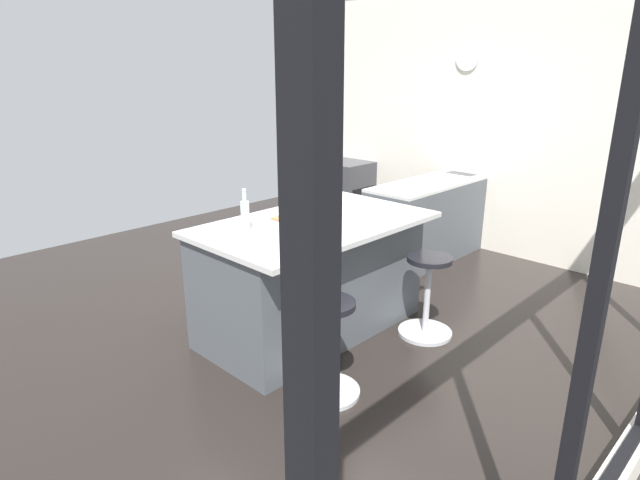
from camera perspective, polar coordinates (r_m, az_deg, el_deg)
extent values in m
plane|color=black|center=(4.75, -0.75, -8.16)|extent=(7.27, 7.27, 0.00)
cube|color=silver|center=(3.65, 30.94, -18.21)|extent=(5.60, 0.12, 0.19)
cube|color=black|center=(3.60, 31.19, -17.00)|extent=(5.15, 0.06, 0.06)
cube|color=black|center=(1.89, 27.97, -3.52)|extent=(0.05, 0.06, 2.57)
cube|color=silver|center=(6.58, 17.05, 11.79)|extent=(0.12, 5.13, 2.94)
cylinder|color=white|center=(6.59, 15.59, 18.31)|extent=(0.03, 0.28, 0.28)
cube|color=#4C5156|center=(6.52, 13.71, 2.73)|extent=(2.57, 0.60, 0.86)
cube|color=silver|center=(6.42, 14.01, 6.57)|extent=(2.57, 0.60, 0.03)
cube|color=#38383D|center=(6.70, 15.39, 6.54)|extent=(0.44, 0.36, 0.12)
cylinder|color=#B7B7BC|center=(6.74, 14.41, 8.41)|extent=(0.02, 0.02, 0.28)
cube|color=#38383D|center=(7.45, 2.86, 5.11)|extent=(0.60, 0.60, 0.86)
cube|color=black|center=(7.27, 4.66, 4.39)|extent=(0.44, 0.01, 0.32)
cube|color=#4C5156|center=(4.34, -0.95, -4.14)|extent=(1.80, 0.92, 0.91)
cube|color=silver|center=(4.15, -0.50, 1.76)|extent=(1.86, 1.12, 0.04)
cylinder|color=#B7B7BC|center=(4.53, 11.19, -9.69)|extent=(0.44, 0.44, 0.03)
cylinder|color=#B7B7BC|center=(4.39, 11.44, -6.05)|extent=(0.05, 0.05, 0.62)
cylinder|color=black|center=(4.27, 11.71, -2.01)|extent=(0.36, 0.36, 0.04)
cylinder|color=#B7B7BC|center=(3.72, 0.81, -15.94)|extent=(0.44, 0.44, 0.03)
cylinder|color=#B7B7BC|center=(3.56, 0.83, -11.73)|extent=(0.05, 0.05, 0.62)
cylinder|color=black|center=(3.41, 0.86, -6.92)|extent=(0.36, 0.36, 0.04)
cube|color=olive|center=(4.24, -2.40, 2.49)|extent=(0.36, 0.24, 0.02)
sphere|color=#609E2D|center=(4.31, -1.73, 3.51)|extent=(0.09, 0.09, 0.09)
sphere|color=red|center=(4.24, -0.83, 3.28)|extent=(0.09, 0.09, 0.09)
cylinder|color=silver|center=(3.93, -8.05, 2.57)|extent=(0.06, 0.06, 0.22)
cylinder|color=silver|center=(3.89, -8.15, 4.70)|extent=(0.03, 0.03, 0.08)
cylinder|color=#B7B7BC|center=(3.88, -8.18, 5.35)|extent=(0.03, 0.03, 0.02)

